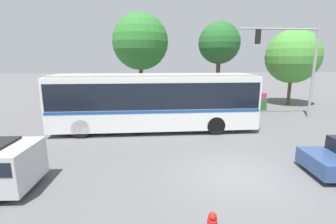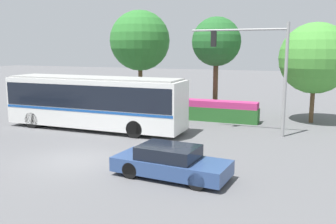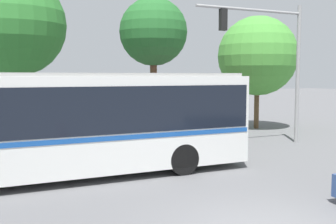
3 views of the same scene
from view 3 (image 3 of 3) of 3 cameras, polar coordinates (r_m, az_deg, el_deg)
city_bus at (r=12.72m, az=-13.59°, el=-0.92°), size 11.48×2.51×3.24m
traffic_light_pole at (r=19.04m, az=14.90°, el=8.22°), size 5.52×0.24×6.38m
flowering_hedge at (r=19.93m, az=0.94°, el=-1.95°), size 6.16×1.10×1.40m
street_tree_left at (r=21.04m, az=-20.84°, el=11.35°), size 4.87×4.87×8.00m
street_tree_centre at (r=21.39m, az=-2.08°, el=11.14°), size 3.53×3.53×7.19m
street_tree_right at (r=24.68m, az=12.51°, el=7.71°), size 4.68×4.68×6.65m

